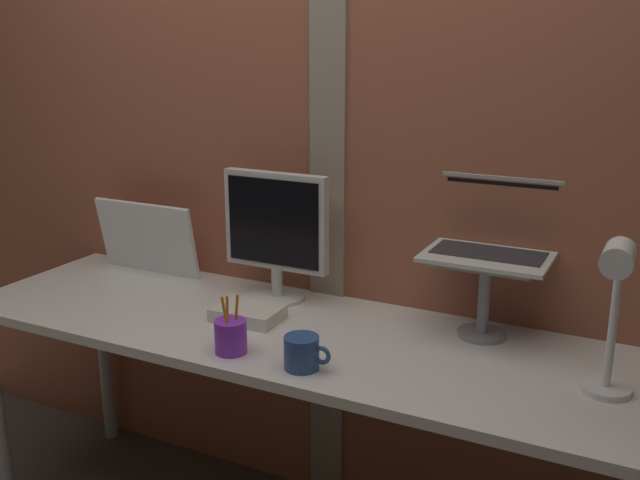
# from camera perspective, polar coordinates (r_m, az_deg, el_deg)

# --- Properties ---
(brick_wall_back) EXTENTS (3.49, 0.16, 2.40)m
(brick_wall_back) POSITION_cam_1_polar(r_m,az_deg,el_deg) (2.38, 0.34, 6.43)
(brick_wall_back) COLOR #9E563D
(brick_wall_back) RESTS_ON ground_plane
(desk) EXTENTS (2.20, 0.64, 0.76)m
(desk) POSITION_cam_1_polar(r_m,az_deg,el_deg) (2.15, -1.22, -8.93)
(desk) COLOR silver
(desk) RESTS_ON ground_plane
(monitor) EXTENTS (0.36, 0.18, 0.42)m
(monitor) POSITION_cam_1_polar(r_m,az_deg,el_deg) (2.30, -3.50, 0.88)
(monitor) COLOR silver
(monitor) RESTS_ON desk
(laptop_stand) EXTENTS (0.28, 0.22, 0.23)m
(laptop_stand) POSITION_cam_1_polar(r_m,az_deg,el_deg) (2.08, 12.85, -3.45)
(laptop_stand) COLOR gray
(laptop_stand) RESTS_ON desk
(laptop) EXTENTS (0.35, 0.30, 0.21)m
(laptop) POSITION_cam_1_polar(r_m,az_deg,el_deg) (2.11, 13.53, 0.48)
(laptop) COLOR silver
(laptop) RESTS_ON laptop_stand
(whiteboard_panel) EXTENTS (0.41, 0.06, 0.26)m
(whiteboard_panel) POSITION_cam_1_polar(r_m,az_deg,el_deg) (2.66, -13.47, 0.16)
(whiteboard_panel) COLOR white
(whiteboard_panel) RESTS_ON desk
(desk_lamp) EXTENTS (0.12, 0.20, 0.40)m
(desk_lamp) POSITION_cam_1_polar(r_m,az_deg,el_deg) (1.77, 22.15, -4.56)
(desk_lamp) COLOR white
(desk_lamp) RESTS_ON desk
(pen_cup) EXTENTS (0.09, 0.09, 0.17)m
(pen_cup) POSITION_cam_1_polar(r_m,az_deg,el_deg) (1.98, -7.05, -7.50)
(pen_cup) COLOR purple
(pen_cup) RESTS_ON desk
(coffee_mug) EXTENTS (0.13, 0.09, 0.09)m
(coffee_mug) POSITION_cam_1_polar(r_m,az_deg,el_deg) (1.88, -1.40, -8.86)
(coffee_mug) COLOR #2D4C8C
(coffee_mug) RESTS_ON desk
(paper_clutter_stack) EXTENTS (0.20, 0.15, 0.04)m
(paper_clutter_stack) POSITION_cam_1_polar(r_m,az_deg,el_deg) (2.20, -5.70, -5.77)
(paper_clutter_stack) COLOR silver
(paper_clutter_stack) RESTS_ON desk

